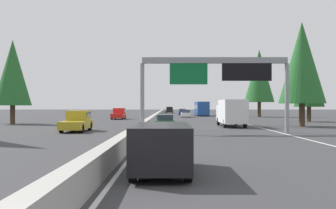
{
  "coord_description": "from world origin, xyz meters",
  "views": [
    {
      "loc": [
        -2.87,
        -2.02,
        2.37
      ],
      "look_at": [
        51.47,
        -1.83,
        2.45
      ],
      "focal_mm": 44.53,
      "sensor_mm": 36.0,
      "label": 1
    }
  ],
  "objects_px": {
    "pickup_mid_center": "(170,110)",
    "oncoming_near": "(119,114)",
    "minivan_mid_left": "(162,146)",
    "conifer_right_mid": "(309,81)",
    "box_truck_far_right": "(231,112)",
    "conifer_left_near": "(13,73)",
    "sign_gantry_overhead": "(217,73)",
    "oncoming_far": "(77,121)",
    "sedan_far_left": "(186,114)",
    "conifer_right_far": "(259,76)",
    "bus_near_right": "(202,108)",
    "conifer_right_near": "(302,63)",
    "sedan_mid_right": "(165,123)",
    "sedan_far_center": "(182,112)"
  },
  "relations": [
    {
      "from": "conifer_right_mid",
      "to": "conifer_right_far",
      "type": "relative_size",
      "value": 0.72
    },
    {
      "from": "sign_gantry_overhead",
      "to": "minivan_mid_left",
      "type": "height_order",
      "value": "sign_gantry_overhead"
    },
    {
      "from": "oncoming_near",
      "to": "conifer_right_mid",
      "type": "height_order",
      "value": "conifer_right_mid"
    },
    {
      "from": "oncoming_far",
      "to": "sedan_far_left",
      "type": "bearing_deg",
      "value": 165.21
    },
    {
      "from": "sedan_far_left",
      "to": "conifer_left_near",
      "type": "bearing_deg",
      "value": 141.72
    },
    {
      "from": "conifer_right_near",
      "to": "conifer_right_far",
      "type": "relative_size",
      "value": 0.86
    },
    {
      "from": "sedan_far_center",
      "to": "conifer_right_near",
      "type": "bearing_deg",
      "value": -168.22
    },
    {
      "from": "sedan_mid_right",
      "to": "conifer_right_far",
      "type": "height_order",
      "value": "conifer_right_far"
    },
    {
      "from": "sedan_far_center",
      "to": "sedan_far_left",
      "type": "height_order",
      "value": "same"
    },
    {
      "from": "pickup_mid_center",
      "to": "oncoming_far",
      "type": "relative_size",
      "value": 1.0
    },
    {
      "from": "box_truck_far_right",
      "to": "conifer_right_far",
      "type": "bearing_deg",
      "value": -16.63
    },
    {
      "from": "conifer_right_near",
      "to": "conifer_right_far",
      "type": "distance_m",
      "value": 37.59
    },
    {
      "from": "sedan_far_left",
      "to": "conifer_right_far",
      "type": "relative_size",
      "value": 0.32
    },
    {
      "from": "minivan_mid_left",
      "to": "pickup_mid_center",
      "type": "distance_m",
      "value": 108.13
    },
    {
      "from": "minivan_mid_left",
      "to": "conifer_right_mid",
      "type": "bearing_deg",
      "value": -24.2
    },
    {
      "from": "conifer_right_mid",
      "to": "sedan_far_center",
      "type": "bearing_deg",
      "value": 21.91
    },
    {
      "from": "conifer_right_mid",
      "to": "conifer_right_near",
      "type": "bearing_deg",
      "value": 158.58
    },
    {
      "from": "sign_gantry_overhead",
      "to": "oncoming_far",
      "type": "bearing_deg",
      "value": 79.62
    },
    {
      "from": "bus_near_right",
      "to": "conifer_left_near",
      "type": "height_order",
      "value": "conifer_left_near"
    },
    {
      "from": "sedan_far_center",
      "to": "oncoming_far",
      "type": "xyz_separation_m",
      "value": [
        -63.64,
        11.5,
        0.23
      ]
    },
    {
      "from": "minivan_mid_left",
      "to": "conifer_right_mid",
      "type": "xyz_separation_m",
      "value": [
        44.97,
        -20.21,
        4.93
      ]
    },
    {
      "from": "sedan_far_center",
      "to": "oncoming_near",
      "type": "relative_size",
      "value": 0.79
    },
    {
      "from": "oncoming_near",
      "to": "conifer_right_near",
      "type": "height_order",
      "value": "conifer_right_near"
    },
    {
      "from": "conifer_right_far",
      "to": "sedan_far_left",
      "type": "bearing_deg",
      "value": 98.23
    },
    {
      "from": "sedan_far_left",
      "to": "oncoming_far",
      "type": "relative_size",
      "value": 0.79
    },
    {
      "from": "bus_near_right",
      "to": "sedan_far_left",
      "type": "distance_m",
      "value": 11.63
    },
    {
      "from": "bus_near_right",
      "to": "conifer_left_near",
      "type": "relative_size",
      "value": 1.08
    },
    {
      "from": "sedan_mid_right",
      "to": "sedan_far_center",
      "type": "distance_m",
      "value": 61.17
    },
    {
      "from": "pickup_mid_center",
      "to": "oncoming_near",
      "type": "bearing_deg",
      "value": 170.72
    },
    {
      "from": "conifer_right_near",
      "to": "conifer_right_mid",
      "type": "relative_size",
      "value": 1.2
    },
    {
      "from": "conifer_left_near",
      "to": "minivan_mid_left",
      "type": "bearing_deg",
      "value": -152.69
    },
    {
      "from": "sign_gantry_overhead",
      "to": "bus_near_right",
      "type": "xyz_separation_m",
      "value": [
        56.86,
        -3.1,
        -3.4
      ]
    },
    {
      "from": "oncoming_far",
      "to": "minivan_mid_left",
      "type": "bearing_deg",
      "value": 19.29
    },
    {
      "from": "bus_near_right",
      "to": "conifer_left_near",
      "type": "xyz_separation_m",
      "value": [
        -39.96,
        26.87,
        4.73
      ]
    },
    {
      "from": "minivan_mid_left",
      "to": "conifer_right_mid",
      "type": "distance_m",
      "value": 49.55
    },
    {
      "from": "sign_gantry_overhead",
      "to": "sedan_mid_right",
      "type": "distance_m",
      "value": 7.91
    },
    {
      "from": "minivan_mid_left",
      "to": "conifer_left_near",
      "type": "relative_size",
      "value": 0.47
    },
    {
      "from": "bus_near_right",
      "to": "conifer_right_far",
      "type": "xyz_separation_m",
      "value": [
        -8.75,
        -10.9,
        6.52
      ]
    },
    {
      "from": "conifer_right_mid",
      "to": "conifer_left_near",
      "type": "xyz_separation_m",
      "value": [
        -7.24,
        39.69,
        0.56
      ]
    },
    {
      "from": "bus_near_right",
      "to": "oncoming_near",
      "type": "xyz_separation_m",
      "value": [
        -22.07,
        15.67,
        -0.8
      ]
    },
    {
      "from": "oncoming_far",
      "to": "sign_gantry_overhead",
      "type": "bearing_deg",
      "value": 79.62
    },
    {
      "from": "sign_gantry_overhead",
      "to": "conifer_left_near",
      "type": "height_order",
      "value": "conifer_left_near"
    },
    {
      "from": "sedan_far_center",
      "to": "conifer_left_near",
      "type": "height_order",
      "value": "conifer_left_near"
    },
    {
      "from": "oncoming_far",
      "to": "conifer_right_far",
      "type": "height_order",
      "value": "conifer_right_far"
    },
    {
      "from": "conifer_right_mid",
      "to": "conifer_left_near",
      "type": "height_order",
      "value": "conifer_left_near"
    },
    {
      "from": "sign_gantry_overhead",
      "to": "oncoming_far",
      "type": "distance_m",
      "value": 13.26
    },
    {
      "from": "bus_near_right",
      "to": "conifer_left_near",
      "type": "distance_m",
      "value": 48.39
    },
    {
      "from": "sign_gantry_overhead",
      "to": "conifer_right_near",
      "type": "relative_size",
      "value": 1.09
    },
    {
      "from": "sedan_mid_right",
      "to": "conifer_right_mid",
      "type": "height_order",
      "value": "conifer_right_mid"
    },
    {
      "from": "box_truck_far_right",
      "to": "pickup_mid_center",
      "type": "distance_m",
      "value": 76.97
    }
  ]
}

